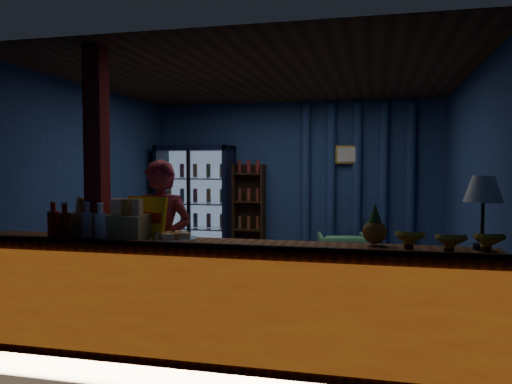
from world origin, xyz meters
The scene contains 19 objects.
ground centered at (0.00, 0.00, 0.00)m, with size 4.60×4.60×0.00m, color #515154.
room_walls centered at (0.00, 0.00, 1.57)m, with size 4.60×4.60×4.60m.
counter centered at (0.00, -1.91, 0.48)m, with size 4.40×0.57×0.99m.
support_post centered at (-1.05, -1.90, 1.30)m, with size 0.16×0.16×2.60m, color maroon.
beverage_cooler centered at (-1.55, 1.92, 0.93)m, with size 1.20×0.62×1.90m.
bottle_shelf centered at (-0.70, 2.06, 0.79)m, with size 0.50×0.28×1.60m.
curtain_folds centered at (1.00, 2.14, 1.30)m, with size 1.74×0.14×2.50m.
framed_picture centered at (0.85, 2.10, 1.75)m, with size 0.36×0.04×0.28m.
shopkeeper centered at (-0.69, -1.41, 0.82)m, with size 0.60×0.39×1.64m, color maroon.
green_chair centered at (0.83, 1.40, 0.31)m, with size 0.66×0.68×0.62m, color #55AB66.
side_table centered at (0.88, 1.38, 0.24)m, with size 0.62×0.52×0.58m.
yellow_sign centered at (-0.68, -1.76, 1.13)m, with size 0.46×0.23×0.36m.
soda_bottles centered at (-1.18, -2.02, 1.08)m, with size 0.60×0.18×0.32m.
snack_box_left centered at (-1.22, -1.83, 1.07)m, with size 0.39×0.36×0.34m.
snack_box_centre centered at (-0.76, -1.92, 1.07)m, with size 0.33×0.28×0.35m.
pastry_tray centered at (-0.38, -1.86, 0.97)m, with size 0.42×0.42×0.07m.
banana_bunches centered at (1.79, -1.93, 1.03)m, with size 0.78×0.30×0.17m.
table_lamp centered at (2.05, -1.77, 1.38)m, with size 0.28×0.28×0.55m.
pineapple centered at (1.27, -1.73, 1.08)m, with size 0.19×0.19×0.32m.
Camera 1 is at (1.26, -5.74, 1.58)m, focal length 35.00 mm.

